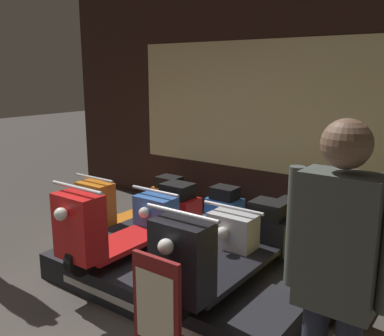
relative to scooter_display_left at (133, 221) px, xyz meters
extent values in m
plane|color=#423D38|center=(0.18, -0.99, -0.57)|extent=(30.00, 30.00, 0.00)
cube|color=#331E19|center=(0.18, 2.24, 1.03)|extent=(6.93, 0.08, 3.20)
cube|color=beige|center=(0.18, 2.19, 0.98)|extent=(3.81, 0.01, 1.70)
cube|color=black|center=(0.56, 0.04, -0.44)|extent=(2.48, 1.31, 0.26)
cube|color=silver|center=(0.56, -0.62, -0.45)|extent=(1.73, 0.01, 0.07)
cylinder|color=black|center=(0.00, -0.67, -0.17)|extent=(0.09, 0.28, 0.28)
cylinder|color=black|center=(0.00, 0.74, -0.17)|extent=(0.09, 0.28, 0.28)
cube|color=red|center=(0.00, 0.04, -0.18)|extent=(0.41, 1.32, 0.05)
cube|color=red|center=(0.00, -0.65, 0.14)|extent=(0.43, 0.25, 0.58)
cube|color=red|center=(0.00, 0.72, -0.09)|extent=(0.45, 0.29, 0.32)
cube|color=black|center=(0.00, 0.71, 0.15)|extent=(0.33, 0.27, 0.16)
cylinder|color=silver|center=(0.00, -0.65, 0.48)|extent=(0.62, 0.03, 0.03)
sphere|color=white|center=(0.00, -0.83, 0.30)|extent=(0.11, 0.11, 0.11)
cylinder|color=black|center=(1.11, -0.67, -0.17)|extent=(0.09, 0.28, 0.28)
cylinder|color=black|center=(1.11, 0.74, -0.17)|extent=(0.09, 0.28, 0.28)
cube|color=black|center=(1.11, 0.04, -0.18)|extent=(0.41, 1.32, 0.05)
cube|color=black|center=(1.11, -0.65, 0.14)|extent=(0.43, 0.25, 0.58)
cube|color=black|center=(1.11, 0.72, -0.09)|extent=(0.45, 0.29, 0.32)
cube|color=black|center=(1.11, 0.71, 0.15)|extent=(0.33, 0.27, 0.16)
cylinder|color=silver|center=(1.11, -0.65, 0.48)|extent=(0.62, 0.03, 0.03)
sphere|color=white|center=(1.11, -0.83, 0.30)|extent=(0.11, 0.11, 0.11)
cylinder|color=black|center=(-0.95, 0.33, -0.43)|extent=(0.09, 0.28, 0.28)
cylinder|color=black|center=(-0.95, 1.74, -0.43)|extent=(0.09, 0.28, 0.28)
cube|color=orange|center=(-0.95, 1.03, -0.44)|extent=(0.41, 1.32, 0.05)
cube|color=orange|center=(-0.95, 0.35, -0.12)|extent=(0.43, 0.25, 0.58)
cube|color=orange|center=(-0.95, 1.71, -0.35)|extent=(0.45, 0.29, 0.32)
cube|color=black|center=(-0.95, 1.71, -0.11)|extent=(0.33, 0.27, 0.16)
cylinder|color=silver|center=(-0.95, 0.34, 0.22)|extent=(0.62, 0.03, 0.03)
sphere|color=white|center=(-0.95, 0.17, 0.04)|extent=(0.11, 0.11, 0.11)
cylinder|color=black|center=(-0.01, 0.33, -0.43)|extent=(0.09, 0.28, 0.28)
cylinder|color=black|center=(-0.01, 1.74, -0.43)|extent=(0.09, 0.28, 0.28)
cube|color=#386BBC|center=(-0.01, 1.03, -0.44)|extent=(0.41, 1.32, 0.05)
cube|color=#386BBC|center=(-0.01, 0.35, -0.12)|extent=(0.43, 0.25, 0.58)
cube|color=#386BBC|center=(-0.01, 1.71, -0.35)|extent=(0.45, 0.29, 0.32)
cube|color=black|center=(-0.01, 1.71, -0.11)|extent=(0.33, 0.27, 0.16)
cylinder|color=silver|center=(-0.01, 0.34, 0.22)|extent=(0.62, 0.03, 0.03)
sphere|color=white|center=(-0.01, 0.17, 0.04)|extent=(0.11, 0.11, 0.11)
cylinder|color=black|center=(0.93, 0.33, -0.43)|extent=(0.09, 0.28, 0.28)
cylinder|color=black|center=(0.93, 1.74, -0.43)|extent=(0.09, 0.28, 0.28)
cube|color=#BCBCC1|center=(0.93, 1.03, -0.44)|extent=(0.41, 1.32, 0.05)
cube|color=#BCBCC1|center=(0.93, 0.35, -0.12)|extent=(0.43, 0.25, 0.58)
cube|color=#BCBCC1|center=(0.93, 1.71, -0.35)|extent=(0.45, 0.29, 0.32)
cube|color=black|center=(0.93, 1.71, -0.11)|extent=(0.33, 0.27, 0.16)
cylinder|color=silver|center=(0.93, 0.34, 0.22)|extent=(0.62, 0.03, 0.03)
sphere|color=white|center=(0.93, 0.17, 0.04)|extent=(0.11, 0.11, 0.11)
cylinder|color=black|center=(1.87, 0.33, -0.43)|extent=(0.09, 0.28, 0.28)
cylinder|color=black|center=(1.87, 1.74, -0.43)|extent=(0.09, 0.28, 0.28)
cube|color=yellow|center=(1.87, 1.03, -0.44)|extent=(0.41, 1.32, 0.05)
cube|color=yellow|center=(1.87, 0.35, -0.12)|extent=(0.43, 0.25, 0.58)
cube|color=yellow|center=(1.87, 1.71, -0.35)|extent=(0.45, 0.29, 0.32)
cube|color=black|center=(1.87, 1.71, -0.11)|extent=(0.33, 0.27, 0.16)
cylinder|color=silver|center=(1.87, 0.34, 0.22)|extent=(0.62, 0.03, 0.03)
sphere|color=white|center=(1.87, 0.17, 0.04)|extent=(0.11, 0.11, 0.11)
cube|color=#474C47|center=(2.26, -0.91, 0.64)|extent=(0.37, 0.21, 0.68)
cylinder|color=#474C47|center=(2.03, -0.91, 0.67)|extent=(0.08, 0.08, 0.63)
sphere|color=brown|center=(2.26, -0.91, 1.12)|extent=(0.23, 0.23, 0.23)
cube|color=maroon|center=(1.13, -0.95, -0.15)|extent=(0.39, 0.04, 0.84)
cube|color=beige|center=(1.13, -0.97, -0.09)|extent=(0.32, 0.01, 0.50)
camera|label=1|loc=(2.83, -2.86, 1.44)|focal=40.00mm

